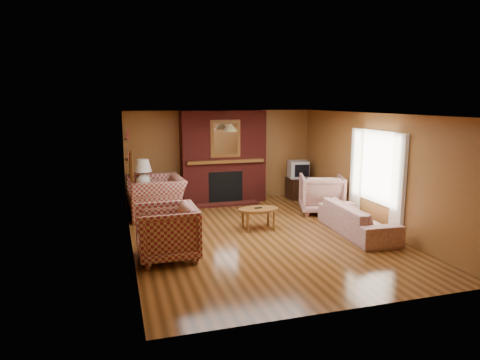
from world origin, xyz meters
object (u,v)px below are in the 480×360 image
object	(u,v)px
coffee_table	(258,211)
tv_stand	(298,188)
floral_armchair	(321,194)
fireplace	(223,158)
crt_tv	(298,169)
plaid_armchair	(167,232)
floral_sofa	(358,219)
side_table	(144,200)
plaid_loveseat	(156,197)
table_lamp	(143,172)

from	to	relation	value
coffee_table	tv_stand	world-z (taller)	tv_stand
floral_armchair	coffee_table	world-z (taller)	floral_armchair
fireplace	crt_tv	bearing A→B (deg)	-5.30
fireplace	crt_tv	world-z (taller)	fireplace
plaid_armchair	tv_stand	distance (m)	5.36
floral_sofa	side_table	xyz separation A→B (m)	(-4.00, 2.91, -0.00)
floral_armchair	crt_tv	bearing A→B (deg)	-73.73
fireplace	plaid_armchair	size ratio (longest dim) A/B	2.36
side_table	floral_armchair	bearing A→B (deg)	-16.29
side_table	fireplace	bearing A→B (deg)	14.29
plaid_loveseat	table_lamp	bearing A→B (deg)	-147.61
tv_stand	plaid_loveseat	bearing A→B (deg)	-175.21
side_table	tv_stand	xyz separation A→B (m)	(4.15, 0.35, -0.01)
floral_armchair	table_lamp	distance (m)	4.28
fireplace	plaid_loveseat	bearing A→B (deg)	-154.39
fireplace	side_table	world-z (taller)	fireplace
floral_armchair	side_table	xyz separation A→B (m)	(-4.07, 1.19, -0.16)
floral_sofa	table_lamp	xyz separation A→B (m)	(-4.00, 2.91, 0.69)
table_lamp	crt_tv	xyz separation A→B (m)	(4.15, 0.34, -0.18)
floral_armchair	tv_stand	distance (m)	1.55
fireplace	coffee_table	world-z (taller)	fireplace
floral_armchair	plaid_loveseat	bearing A→B (deg)	6.76
plaid_loveseat	plaid_armchair	distance (m)	2.86
side_table	plaid_armchair	bearing A→B (deg)	-87.33
floral_sofa	tv_stand	world-z (taller)	floral_sofa
floral_sofa	fireplace	bearing A→B (deg)	32.01
table_lamp	crt_tv	bearing A→B (deg)	4.74
fireplace	crt_tv	size ratio (longest dim) A/B	4.15
plaid_loveseat	floral_armchair	bearing A→B (deg)	74.63
fireplace	tv_stand	bearing A→B (deg)	-5.15
tv_stand	crt_tv	world-z (taller)	crt_tv
side_table	table_lamp	size ratio (longest dim) A/B	0.88
floral_armchair	plaid_armchair	bearing A→B (deg)	46.41
plaid_armchair	table_lamp	world-z (taller)	table_lamp
side_table	table_lamp	xyz separation A→B (m)	(0.00, 0.00, 0.69)
plaid_armchair	side_table	bearing A→B (deg)	-177.89
plaid_armchair	coffee_table	size ratio (longest dim) A/B	1.19
plaid_loveseat	plaid_armchair	world-z (taller)	plaid_armchair
fireplace	floral_sofa	xyz separation A→B (m)	(1.90, -3.45, -0.88)
fireplace	table_lamp	world-z (taller)	fireplace
fireplace	tv_stand	world-z (taller)	fireplace
plaid_loveseat	side_table	xyz separation A→B (m)	(-0.25, 0.35, -0.15)
floral_sofa	coffee_table	xyz separation A→B (m)	(-1.82, 0.87, 0.09)
plaid_armchair	side_table	world-z (taller)	plaid_armchair
side_table	crt_tv	distance (m)	4.20
floral_sofa	table_lamp	bearing A→B (deg)	57.09
floral_sofa	plaid_loveseat	bearing A→B (deg)	58.82
plaid_armchair	coffee_table	xyz separation A→B (m)	(2.03, 1.17, -0.07)
fireplace	tv_stand	size ratio (longest dim) A/B	4.14
crt_tv	floral_armchair	bearing A→B (deg)	-92.86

